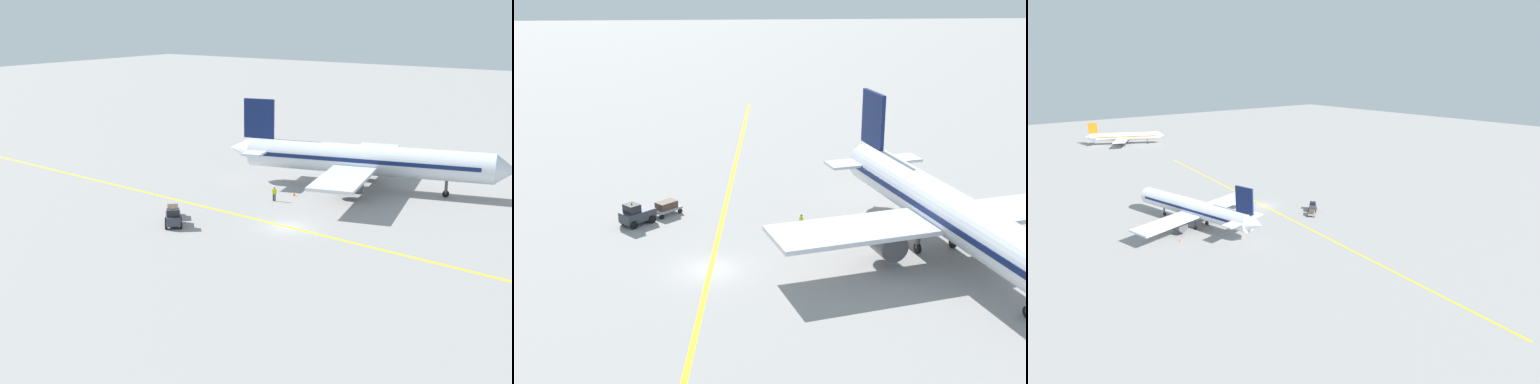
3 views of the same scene
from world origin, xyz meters
The scene contains 9 objects.
ground_plane centered at (0.00, 0.00, 0.00)m, with size 400.00×400.00×0.00m, color gray.
apron_yellow_centreline centered at (0.00, 0.00, 0.00)m, with size 0.40×120.00×0.01m, color yellow.
airplane_at_gate centered at (-18.29, -1.16, 3.71)m, with size 28.39×35.03×10.60m.
airplane_distant_taxiing centered at (1.72, 101.98, 3.34)m, with size 29.78×24.62×9.54m.
baggage_tug_dark centered at (6.63, -9.77, 0.90)m, with size 3.22×3.14×2.11m.
baggage_cart_trailing centered at (4.23, -12.02, 0.76)m, with size 2.86×2.80×1.24m.
ground_crew_worker centered at (-7.52, -6.93, 0.91)m, with size 0.32×0.56×1.68m.
traffic_cone_near_nose centered at (-24.24, -6.50, 0.28)m, with size 0.32×0.32×0.55m, color orange.
traffic_cone_mid_apron centered at (-10.95, -6.41, 0.28)m, with size 0.32×0.32×0.55m, color orange.
Camera 3 is at (-52.68, -72.13, 31.01)m, focal length 28.00 mm.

